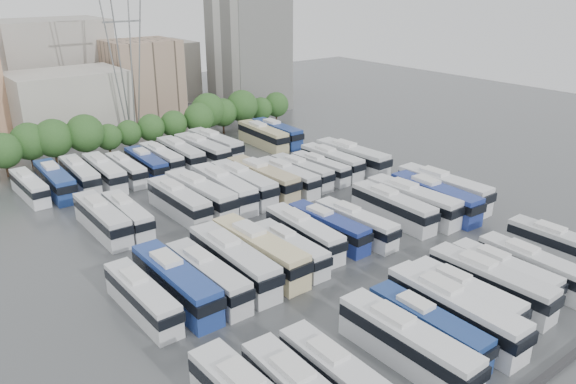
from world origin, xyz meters
TOP-DOWN VIEW (x-y plane):
  - ground at (0.00, 0.00)m, footprint 220.00×220.00m
  - parapet at (0.00, -33.00)m, footprint 56.00×0.50m
  - tree_line at (-2.22, 42.16)m, footprint 65.37×7.78m
  - city_buildings at (-7.46, 71.86)m, footprint 102.00×35.00m
  - apartment_tower at (34.00, 58.00)m, footprint 14.00×14.00m
  - electricity_pylon at (2.00, 50.00)m, footprint 9.00×6.91m
  - bus_r0_s2 at (-14.95, -24.98)m, footprint 2.71×11.72m
  - bus_r0_s4 at (-8.14, -25.16)m, footprint 2.90×12.70m
  - bus_r0_s5 at (-4.89, -24.57)m, footprint 2.65×11.41m
  - bus_r0_s6 at (-1.59, -24.73)m, footprint 3.17×13.26m
  - bus_r0_s7 at (1.64, -23.52)m, footprint 2.52×11.21m
  - bus_r0_s8 at (5.16, -23.78)m, footprint 3.06×12.44m
  - bus_r0_s9 at (8.20, -23.33)m, footprint 2.47×11.07m
  - bus_r0_s10 at (11.35, -24.52)m, footprint 2.96×11.62m
  - bus_r0_s12 at (18.02, -23.86)m, footprint 2.66×11.58m
  - bus_r1_s0 at (-21.46, -5.98)m, footprint 2.61×11.34m
  - bus_r1_s1 at (-18.06, -5.85)m, footprint 2.91×13.07m
  - bus_r1_s2 at (-15.02, -6.44)m, footprint 2.76×12.09m
  - bus_r1_s3 at (-11.58, -5.69)m, footprint 3.22×13.39m
  - bus_r1_s4 at (-8.35, -5.54)m, footprint 3.26×13.63m
  - bus_r1_s5 at (-4.97, -6.45)m, footprint 2.53×10.85m
  - bus_r1_s6 at (-1.59, -4.64)m, footprint 3.19×11.98m
  - bus_r1_s7 at (1.67, -5.02)m, footprint 2.95×11.51m
  - bus_r1_s8 at (4.85, -6.23)m, footprint 2.96×11.51m
  - bus_r1_s10 at (11.70, -5.76)m, footprint 3.16×12.51m
  - bus_r1_s11 at (14.92, -6.20)m, footprint 3.26×13.35m
  - bus_r1_s12 at (18.09, -7.12)m, footprint 3.52×13.41m
  - bus_r1_s13 at (21.48, -5.86)m, footprint 3.29×13.68m
  - bus_r2_s1 at (-17.93, 12.92)m, footprint 2.82×12.44m
  - bus_r2_s2 at (-14.98, 12.53)m, footprint 2.81×11.29m
  - bus_r2_s4 at (-8.31, 12.13)m, footprint 2.79×12.58m
  - bus_r2_s5 at (-5.11, 12.24)m, footprint 3.47×13.54m
  - bus_r2_s6 at (-1.51, 12.41)m, footprint 3.47×13.48m
  - bus_r2_s7 at (1.69, 12.46)m, footprint 3.05×13.16m
  - bus_r2_s8 at (4.79, 12.23)m, footprint 3.35×13.58m
  - bus_r2_s9 at (8.29, 11.21)m, footprint 2.87×12.01m
  - bus_r2_s10 at (11.49, 11.79)m, footprint 3.07×11.54m
  - bus_r2_s11 at (15.02, 11.68)m, footprint 2.86×10.87m
  - bus_r2_s12 at (18.13, 12.55)m, footprint 2.72×12.08m
  - bus_r2_s13 at (21.43, 11.47)m, footprint 3.53×13.66m
  - bus_r3_s0 at (-21.59, 30.07)m, footprint 2.62×10.83m
  - bus_r3_s1 at (-18.28, 29.77)m, footprint 3.08×12.46m
  - bus_r3_s2 at (-14.65, 30.22)m, footprint 3.13×12.07m
  - bus_r3_s3 at (-11.49, 29.05)m, footprint 3.12×12.29m
  - bus_r3_s4 at (-8.23, 28.97)m, footprint 2.57×10.94m
  - bus_r3_s5 at (-4.92, 29.15)m, footprint 2.97×11.68m
  - bus_r3_s6 at (-1.75, 30.50)m, footprint 2.51×11.34m
  - bus_r3_s7 at (1.45, 30.13)m, footprint 3.13×12.54m
  - bus_r3_s8 at (4.92, 29.37)m, footprint 3.37×13.16m
  - bus_r3_s9 at (8.41, 31.06)m, footprint 3.45×13.03m
  - bus_r3_s12 at (18.08, 30.74)m, footprint 3.42×12.95m
  - bus_r3_s13 at (21.34, 30.94)m, footprint 3.08×12.68m

SIDE VIEW (x-z plane):
  - ground at x=0.00m, z-range 0.00..0.00m
  - parapet at x=0.00m, z-range 0.00..0.50m
  - bus_r3_s0 at x=-21.59m, z-range -0.03..3.35m
  - bus_r2_s11 at x=15.02m, z-range -0.03..3.35m
  - bus_r1_s5 at x=-4.97m, z-range -0.03..3.36m
  - bus_r3_s4 at x=-8.23m, z-range -0.03..3.39m
  - bus_r0_s9 at x=8.20m, z-range -0.03..3.44m
  - bus_r0_s7 at x=1.64m, z-range -0.03..3.48m
  - bus_r2_s2 at x=-14.98m, z-range -0.03..3.49m
  - bus_r1_s0 at x=-21.46m, z-range -0.03..3.52m
  - bus_r3_s6 at x=-1.75m, z-range -0.03..3.52m
  - bus_r0_s5 at x=-4.89m, z-range -0.03..3.54m
  - bus_r1_s8 at x=4.85m, z-range -0.03..3.55m
  - bus_r1_s7 at x=1.67m, z-range -0.03..3.55m
  - bus_r2_s10 at x=11.49m, z-range -0.03..3.55m
  - bus_r0_s10 at x=11.35m, z-range -0.03..3.58m
  - bus_r0_s12 at x=18.02m, z-range -0.03..3.59m
  - bus_r3_s5 at x=-4.92m, z-range -0.03..3.61m
  - bus_r0_s2 at x=-14.95m, z-range -0.03..3.63m
  - bus_r1_s6 at x=-1.59m, z-range -0.03..3.69m
  - bus_r2_s9 at x=8.29m, z-range -0.03..3.72m
  - bus_r3_s2 at x=-14.65m, z-range -0.03..3.72m
  - bus_r1_s2 at x=-15.02m, z-range -0.03..3.75m
  - bus_r2_s12 at x=18.13m, z-range -0.03..3.75m
  - bus_r3_s3 at x=-11.49m, z-range -0.03..3.79m
  - bus_r0_s8 at x=5.16m, z-range -0.04..3.84m
  - bus_r3_s1 at x=-18.28m, z-range -0.04..3.85m
  - bus_r1_s10 at x=11.70m, z-range -0.04..3.86m
  - bus_r2_s1 at x=-17.93m, z-range -0.04..3.86m
  - bus_r3_s7 at x=1.45m, z-range -0.04..3.87m
  - bus_r2_s4 at x=-8.31m, z-range -0.04..3.91m
  - bus_r3_s13 at x=21.34m, z-range -0.04..3.92m
  - bus_r0_s4 at x=-8.14m, z-range -0.04..3.94m
  - bus_r3_s12 at x=18.08m, z-range -0.04..3.99m
  - bus_r3_s9 at x=8.41m, z-range -0.04..4.01m
  - bus_r1_s1 at x=-18.06m, z-range -0.04..4.06m
  - bus_r3_s8 at x=4.92m, z-range -0.04..4.06m
  - bus_r2_s7 at x=1.69m, z-range -0.04..4.08m
  - bus_r0_s6 at x=-1.59m, z-range -0.04..4.10m
  - bus_r1_s11 at x=14.92m, z-range -0.04..4.13m
  - bus_r1_s12 at x=18.09m, z-range -0.04..4.13m
  - bus_r1_s3 at x=-11.58m, z-range -0.04..4.14m
  - bus_r2_s6 at x=-1.51m, z-range -0.04..4.16m
  - bus_r2_s5 at x=-5.11m, z-range -0.04..4.18m
  - bus_r2_s8 at x=4.79m, z-range -0.04..4.20m
  - bus_r2_s13 at x=21.43m, z-range -0.04..4.21m
  - bus_r1_s4 at x=-8.35m, z-range -0.04..4.22m
  - bus_r1_s13 at x=21.48m, z-range -0.04..4.23m
  - tree_line at x=-2.22m, z-range 0.34..8.50m
  - city_buildings at x=-7.46m, z-range -2.13..17.87m
  - apartment_tower at x=34.00m, z-range 0.00..26.00m
  - electricity_pylon at x=2.00m, z-range 1.75..35.57m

